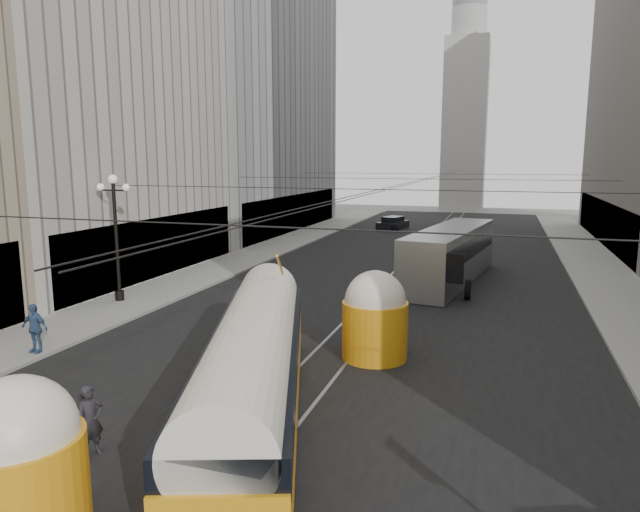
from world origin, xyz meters
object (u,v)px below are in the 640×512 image
Objects in this scene: streetcar at (254,365)px; city_bus at (450,253)px; pedestrian_crossing_b at (252,505)px; pedestrian_sidewalk_left at (34,328)px; pedestrian_crossing_a at (90,421)px.

city_bus is (3.48, 20.57, 0.14)m from streetcar.
city_bus is at bearing 158.13° from pedestrian_crossing_b.
city_bus is 7.01× the size of pedestrian_sidewalk_left.
city_bus is 7.23× the size of pedestrian_crossing_a.
streetcar is 5.43m from pedestrian_crossing_b.
pedestrian_crossing_a is 0.97× the size of pedestrian_sidewalk_left.
city_bus reaches higher than pedestrian_crossing_a.
streetcar is 8.08× the size of pedestrian_crossing_a.
streetcar is 20.86m from city_bus.
pedestrian_crossing_a is (-6.54, -23.56, -0.87)m from city_bus.
pedestrian_crossing_a is 1.02× the size of pedestrian_crossing_b.
pedestrian_crossing_a is at bearing -135.67° from streetcar.
pedestrian_sidewalk_left is at bearing -139.96° from pedestrian_crossing_b.
pedestrian_crossing_b is (-1.32, -25.49, -0.89)m from city_bus.
pedestrian_crossing_a reaches higher than pedestrian_crossing_b.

